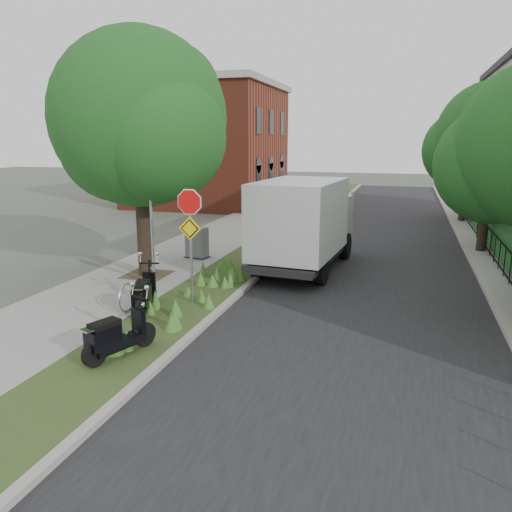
{
  "coord_description": "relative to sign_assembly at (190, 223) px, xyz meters",
  "views": [
    {
      "loc": [
        4.02,
        -11.34,
        4.44
      ],
      "look_at": [
        0.12,
        1.58,
        1.3
      ],
      "focal_mm": 35.0,
      "sensor_mm": 36.0,
      "label": 1
    }
  ],
  "objects": [
    {
      "name": "hedge_far",
      "position": [
        9.3,
        9.42,
        -1.66
      ],
      "size": [
        1.0,
        24.0,
        1.1
      ],
      "primitive_type": "cube",
      "color": "#1A4A1E",
      "rests_on": "footpath_far"
    },
    {
      "name": "verge",
      "position": [
        -0.1,
        9.42,
        -2.27
      ],
      "size": [
        2.0,
        60.0,
        0.12
      ],
      "primitive_type": "cube",
      "color": "#2E461E",
      "rests_on": "ground"
    },
    {
      "name": "far_tree_c",
      "position": [
        8.34,
        17.46,
        1.63
      ],
      "size": [
        4.37,
        3.89,
        5.93
      ],
      "color": "black",
      "rests_on": "ground"
    },
    {
      "name": "kerb_near",
      "position": [
        0.9,
        9.42,
        -2.26
      ],
      "size": [
        0.2,
        60.0,
        0.13
      ],
      "primitive_type": "cube",
      "color": "#9E9991",
      "rests_on": "ground"
    },
    {
      "name": "ground",
      "position": [
        1.4,
        -0.58,
        -2.33
      ],
      "size": [
        120.0,
        120.0,
        0.0
      ],
      "primitive_type": "plane",
      "color": "#4C5147",
      "rests_on": "ground"
    },
    {
      "name": "street_tree_main",
      "position": [
        -2.68,
        2.28,
        2.48
      ],
      "size": [
        6.21,
        5.54,
        7.66
      ],
      "color": "black",
      "rests_on": "ground"
    },
    {
      "name": "sidewalk_near",
      "position": [
        -2.85,
        9.42,
        -2.27
      ],
      "size": [
        3.5,
        60.0,
        0.12
      ],
      "primitive_type": "cube",
      "color": "gray",
      "rests_on": "ground"
    },
    {
      "name": "sign_assembly",
      "position": [
        0.0,
        0.0,
        0.0
      ],
      "size": [
        0.94,
        0.08,
        3.22
      ],
      "color": "#A5A8AD",
      "rests_on": "ground"
    },
    {
      "name": "utility_cabinet",
      "position": [
        -2.0,
        4.98,
        -1.66
      ],
      "size": [
        0.95,
        0.73,
        1.14
      ],
      "color": "#262628",
      "rests_on": "ground"
    },
    {
      "name": "kerb_far",
      "position": [
        7.9,
        9.42,
        -2.26
      ],
      "size": [
        0.2,
        60.0,
        0.13
      ],
      "primitive_type": "cube",
      "color": "#9E9991",
      "rests_on": "ground"
    },
    {
      "name": "scooter_far",
      "position": [
        -0.06,
        -3.79,
        -1.79
      ],
      "size": [
        0.79,
        1.72,
        0.85
      ],
      "color": "black",
      "rests_on": "ground"
    },
    {
      "name": "bare_post",
      "position": [
        -1.8,
        1.22,
        -0.21
      ],
      "size": [
        0.08,
        0.08,
        4.0
      ],
      "color": "#A5A8AD",
      "rests_on": "ground"
    },
    {
      "name": "road",
      "position": [
        4.4,
        9.42,
        -2.32
      ],
      "size": [
        7.0,
        60.0,
        0.01
      ],
      "primitive_type": "cube",
      "color": "black",
      "rests_on": "ground"
    },
    {
      "name": "far_tree_b",
      "position": [
        8.34,
        9.46,
        2.04
      ],
      "size": [
        4.83,
        4.31,
        6.56
      ],
      "color": "black",
      "rests_on": "ground"
    },
    {
      "name": "bike_hoop",
      "position": [
        -1.3,
        -1.18,
        -1.83
      ],
      "size": [
        0.06,
        0.78,
        0.77
      ],
      "color": "#A5A8AD",
      "rests_on": "ground"
    },
    {
      "name": "fence_far",
      "position": [
        8.6,
        9.42,
        -1.66
      ],
      "size": [
        0.04,
        24.0,
        1.0
      ],
      "color": "black",
      "rests_on": "ground"
    },
    {
      "name": "box_truck",
      "position": [
        2.09,
        4.83,
        -0.58
      ],
      "size": [
        2.77,
        6.1,
        2.69
      ],
      "color": "#262628",
      "rests_on": "ground"
    },
    {
      "name": "brick_building",
      "position": [
        -8.1,
        21.42,
        1.88
      ],
      "size": [
        9.4,
        10.4,
        8.3
      ],
      "color": "maroon",
      "rests_on": "ground"
    },
    {
      "name": "scooter_near",
      "position": [
        -0.84,
        -1.11,
        -1.79
      ],
      "size": [
        0.7,
        1.77,
        0.86
      ],
      "color": "black",
      "rests_on": "ground"
    }
  ]
}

